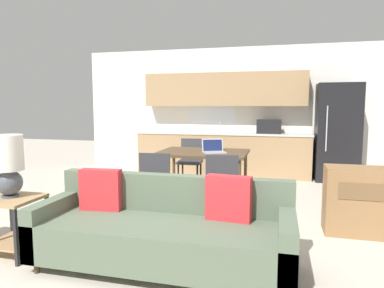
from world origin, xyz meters
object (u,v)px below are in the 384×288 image
(credenza, at_px, (380,202))
(laptop, at_px, (214,149))
(dining_chair_near_left, at_px, (157,179))
(table_lamp, at_px, (8,163))
(side_table, at_px, (13,216))
(couch, at_px, (164,231))
(dining_chair_near_right, at_px, (222,182))
(dining_table, at_px, (203,156))
(refrigerator, at_px, (337,133))
(dining_chair_far_left, at_px, (190,159))

(credenza, xyz_separation_m, laptop, (-2.05, 0.85, 0.43))
(dining_chair_near_left, bearing_deg, table_lamp, 49.13)
(side_table, bearing_deg, table_lamp, 154.10)
(couch, bearing_deg, table_lamp, -176.15)
(table_lamp, distance_m, dining_chair_near_right, 2.40)
(dining_table, bearing_deg, laptop, -20.00)
(refrigerator, xyz_separation_m, laptop, (-2.02, -2.12, -0.13))
(dining_chair_near_right, height_order, laptop, laptop)
(dining_table, distance_m, couch, 2.24)
(table_lamp, height_order, dining_chair_near_left, table_lamp)
(dining_chair_near_left, bearing_deg, laptop, -132.02)
(dining_chair_far_left, bearing_deg, refrigerator, 21.16)
(dining_table, height_order, dining_chair_far_left, dining_chair_far_left)
(refrigerator, distance_m, laptop, 2.94)
(refrigerator, distance_m, couch, 4.78)
(dining_chair_far_left, distance_m, dining_chair_near_right, 1.92)
(refrigerator, bearing_deg, side_table, -129.18)
(side_table, xyz_separation_m, credenza, (3.60, 1.41, 0.00))
(table_lamp, distance_m, credenza, 3.93)
(dining_table, xyz_separation_m, laptop, (0.17, -0.06, 0.11))
(refrigerator, relative_size, table_lamp, 3.09)
(couch, height_order, laptop, laptop)
(couch, height_order, credenza, couch)
(dining_chair_near_right, bearing_deg, side_table, 32.11)
(couch, bearing_deg, laptop, 88.88)
(dining_table, xyz_separation_m, side_table, (-1.38, -2.33, -0.32))
(dining_table, relative_size, couch, 0.58)
(dining_chair_near_left, distance_m, dining_chair_near_right, 0.85)
(side_table, xyz_separation_m, dining_chair_near_left, (0.96, 1.45, 0.11))
(credenza, relative_size, dining_chair_near_left, 1.37)
(refrigerator, bearing_deg, dining_table, -136.87)
(credenza, bearing_deg, dining_chair_near_right, 177.34)
(dining_table, height_order, credenza, credenza)
(refrigerator, height_order, dining_table, refrigerator)
(laptop, bearing_deg, refrigerator, 21.49)
(table_lamp, relative_size, dining_chair_far_left, 0.71)
(couch, bearing_deg, dining_chair_near_right, 77.65)
(dining_table, bearing_deg, table_lamp, -121.47)
(couch, distance_m, laptop, 2.20)
(couch, xyz_separation_m, dining_chair_near_left, (-0.55, 1.33, 0.16))
(table_lamp, xyz_separation_m, credenza, (3.64, 1.40, -0.51))
(couch, xyz_separation_m, credenza, (2.10, 1.29, 0.05))
(dining_table, distance_m, dining_chair_far_left, 1.00)
(side_table, distance_m, table_lamp, 0.52)
(couch, bearing_deg, side_table, -175.39)
(dining_table, bearing_deg, couch, -86.56)
(dining_table, bearing_deg, dining_chair_near_left, -115.42)
(table_lamp, height_order, dining_chair_far_left, table_lamp)
(table_lamp, height_order, dining_chair_near_right, table_lamp)
(refrigerator, distance_m, table_lamp, 5.67)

